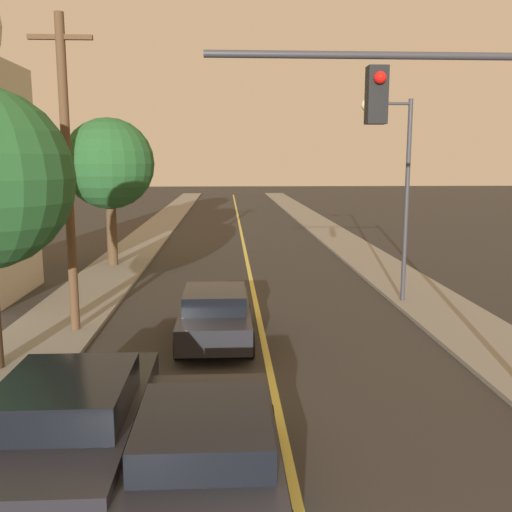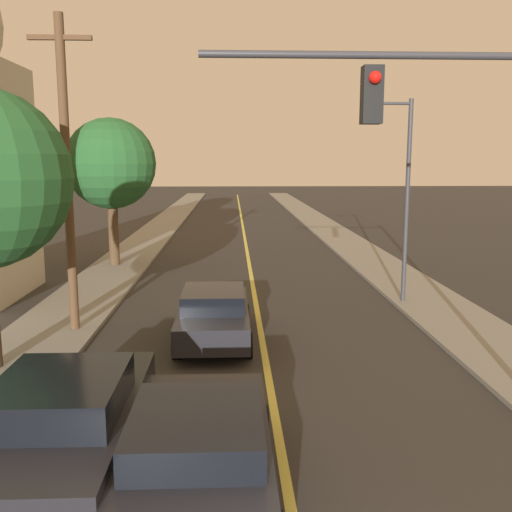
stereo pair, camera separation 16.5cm
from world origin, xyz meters
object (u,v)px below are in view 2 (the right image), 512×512
at_px(traffic_signal_mast, 483,166).
at_px(streetlamp_right, 396,172).
at_px(utility_pole_left, 67,171).
at_px(tree_left_far, 111,164).
at_px(car_near_lane_front, 198,453).
at_px(car_outer_lane_front, 65,424).
at_px(car_near_lane_second, 214,314).

bearing_deg(traffic_signal_mast, streetlamp_right, 83.13).
bearing_deg(utility_pole_left, streetlamp_right, 16.13).
bearing_deg(utility_pole_left, tree_left_far, 95.17).
relative_size(car_near_lane_front, utility_pole_left, 0.56).
height_order(car_outer_lane_front, utility_pole_left, utility_pole_left).
distance_m(car_near_lane_front, traffic_signal_mast, 6.33).
relative_size(car_near_lane_front, tree_left_far, 0.73).
bearing_deg(car_outer_lane_front, streetlamp_right, 52.84).
bearing_deg(tree_left_far, car_outer_lane_front, -80.90).
height_order(car_near_lane_second, utility_pole_left, utility_pole_left).
xyz_separation_m(streetlamp_right, utility_pole_left, (-9.41, -2.72, 0.09)).
bearing_deg(tree_left_far, utility_pole_left, -84.83).
bearing_deg(utility_pole_left, traffic_signal_mast, -34.84).
height_order(traffic_signal_mast, utility_pole_left, utility_pole_left).
distance_m(car_outer_lane_front, traffic_signal_mast, 7.65).
relative_size(car_outer_lane_front, tree_left_far, 0.74).
bearing_deg(traffic_signal_mast, utility_pole_left, 145.16).
xyz_separation_m(car_outer_lane_front, utility_pole_left, (-1.84, 7.27, 3.50)).
relative_size(utility_pole_left, tree_left_far, 1.29).
bearing_deg(streetlamp_right, traffic_signal_mast, -96.87).
height_order(streetlamp_right, utility_pole_left, utility_pole_left).
bearing_deg(streetlamp_right, car_outer_lane_front, -127.16).
xyz_separation_m(car_near_lane_second, tree_left_far, (-4.67, 10.59, 3.73)).
xyz_separation_m(car_near_lane_front, streetlamp_right, (5.63, 10.72, 3.50)).
xyz_separation_m(car_outer_lane_front, streetlamp_right, (7.57, 9.99, 3.41)).
relative_size(car_near_lane_second, tree_left_far, 0.69).
bearing_deg(car_near_lane_front, streetlamp_right, 62.32).
xyz_separation_m(car_outer_lane_front, tree_left_far, (-2.72, 16.96, 3.61)).
height_order(car_near_lane_second, tree_left_far, tree_left_far).
height_order(traffic_signal_mast, streetlamp_right, traffic_signal_mast).
xyz_separation_m(car_near_lane_front, car_outer_lane_front, (-1.95, 0.73, 0.09)).
height_order(car_near_lane_front, utility_pole_left, utility_pole_left).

